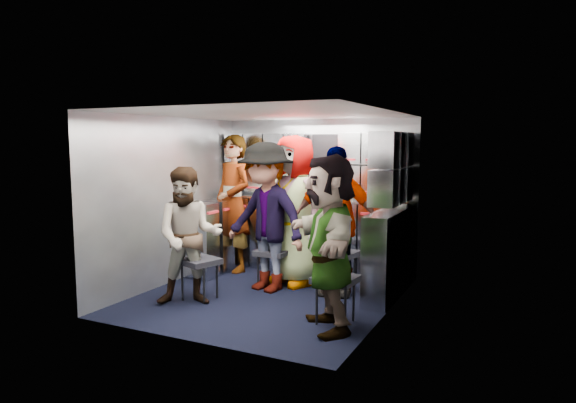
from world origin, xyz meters
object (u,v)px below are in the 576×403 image
at_px(attendant_arc_c, 294,210).
at_px(attendant_arc_b, 266,217).
at_px(attendant_arc_e, 329,243).
at_px(jump_seat_mid_left, 273,254).
at_px(jump_seat_near_left, 199,263).
at_px(jump_seat_mid_right, 340,256).
at_px(jump_seat_near_right, 336,282).
at_px(attendant_arc_d, 335,221).
at_px(attendant_arc_a, 189,236).
at_px(attendant_standing, 233,203).
at_px(jump_seat_center, 300,251).

bearing_deg(attendant_arc_c, attendant_arc_b, -91.62).
bearing_deg(attendant_arc_e, jump_seat_mid_left, -168.01).
relative_size(jump_seat_near_left, jump_seat_mid_right, 1.06).
height_order(jump_seat_near_right, attendant_arc_b, attendant_arc_b).
distance_m(jump_seat_near_left, attendant_arc_c, 1.38).
bearing_deg(attendant_arc_d, attendant_arc_a, -149.24).
distance_m(jump_seat_near_left, attendant_standing, 1.46).
height_order(jump_seat_center, attendant_standing, attendant_standing).
relative_size(jump_seat_near_right, attendant_arc_a, 0.31).
distance_m(attendant_arc_c, attendant_arc_d, 0.65).
distance_m(jump_seat_mid_left, jump_seat_center, 0.46).
bearing_deg(attendant_arc_a, jump_seat_mid_left, 32.77).
xyz_separation_m(jump_seat_mid_left, attendant_arc_c, (0.18, 0.24, 0.53)).
bearing_deg(attendant_arc_a, attendant_arc_c, 30.60).
relative_size(jump_seat_near_right, attendant_standing, 0.25).
height_order(jump_seat_mid_right, attendant_arc_b, attendant_arc_b).
bearing_deg(jump_seat_near_right, jump_seat_mid_right, 107.87).
height_order(jump_seat_mid_left, jump_seat_near_right, jump_seat_near_right).
distance_m(jump_seat_mid_right, attendant_arc_c, 0.80).
height_order(jump_seat_near_left, jump_seat_mid_right, same).
distance_m(attendant_arc_a, attendant_arc_e, 1.66).
height_order(attendant_arc_d, attendant_arc_e, attendant_arc_d).
xyz_separation_m(jump_seat_mid_right, jump_seat_near_right, (0.36, -1.11, -0.00)).
xyz_separation_m(attendant_standing, attendant_arc_d, (1.66, -0.43, -0.07)).
distance_m(jump_seat_mid_right, attendant_standing, 1.76).
bearing_deg(attendant_arc_b, attendant_arc_a, -105.98).
bearing_deg(jump_seat_mid_right, jump_seat_near_left, -140.75).
xyz_separation_m(jump_seat_center, jump_seat_near_right, (0.98, -1.31, 0.04)).
xyz_separation_m(jump_seat_mid_left, jump_seat_near_right, (1.16, -0.89, 0.01)).
height_order(attendant_arc_b, attendant_arc_d, attendant_arc_b).
distance_m(attendant_arc_a, attendant_arc_c, 1.45).
distance_m(jump_seat_mid_right, attendant_arc_e, 1.41).
relative_size(jump_seat_near_left, attendant_arc_a, 0.33).
bearing_deg(jump_seat_center, attendant_arc_e, -56.82).
relative_size(jump_seat_mid_left, attendant_arc_d, 0.26).
height_order(attendant_standing, attendant_arc_d, attendant_standing).
bearing_deg(jump_seat_center, attendant_standing, 177.21).
height_order(jump_seat_mid_right, attendant_standing, attendant_standing).
relative_size(attendant_standing, attendant_arc_a, 1.24).
bearing_deg(attendant_standing, jump_seat_mid_right, 15.26).
bearing_deg(attendant_arc_e, attendant_arc_c, -178.62).
bearing_deg(jump_seat_mid_right, jump_seat_near_right, -72.13).
height_order(jump_seat_mid_left, attendant_arc_d, attendant_arc_d).
distance_m(attendant_arc_b, attendant_arc_e, 1.46).
height_order(jump_seat_center, jump_seat_near_right, jump_seat_near_right).
relative_size(jump_seat_mid_left, attendant_arc_a, 0.30).
height_order(jump_seat_mid_left, attendant_standing, attendant_standing).
height_order(jump_seat_near_left, jump_seat_mid_left, jump_seat_near_left).
bearing_deg(jump_seat_near_right, attendant_arc_c, 130.76).
xyz_separation_m(jump_seat_near_left, jump_seat_mid_left, (0.50, 0.84, -0.01)).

